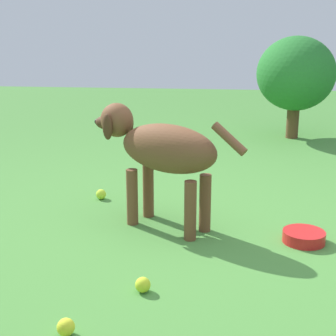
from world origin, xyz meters
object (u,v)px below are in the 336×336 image
object	(u,v)px
dog	(159,149)
tennis_ball_2	(143,285)
tennis_ball_1	(66,327)
water_bowl	(304,237)
tennis_ball_0	(101,194)

from	to	relation	value
dog	tennis_ball_2	world-z (taller)	dog
dog	tennis_ball_1	size ratio (longest dim) A/B	13.55
tennis_ball_1	water_bowl	xyz separation A→B (m)	(0.95, -0.97, -0.00)
tennis_ball_1	tennis_ball_2	world-z (taller)	same
tennis_ball_0	water_bowl	world-z (taller)	tennis_ball_0
dog	tennis_ball_2	size ratio (longest dim) A/B	13.55
dog	tennis_ball_2	bearing A→B (deg)	120.67
dog	tennis_ball_1	distance (m)	1.18
dog	tennis_ball_0	distance (m)	0.72
tennis_ball_0	dog	bearing A→B (deg)	-132.02
water_bowl	tennis_ball_1	bearing A→B (deg)	134.23
tennis_ball_2	water_bowl	world-z (taller)	tennis_ball_2
tennis_ball_1	water_bowl	world-z (taller)	tennis_ball_1
dog	water_bowl	distance (m)	0.89
tennis_ball_1	tennis_ball_2	bearing A→B (deg)	-33.48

